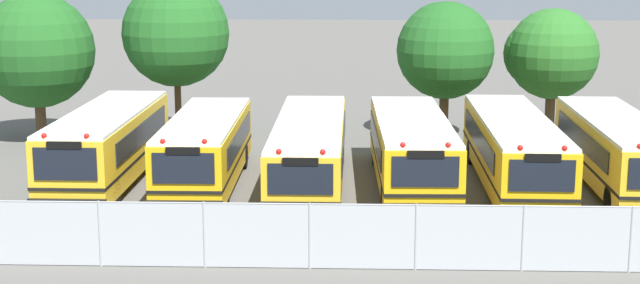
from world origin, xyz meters
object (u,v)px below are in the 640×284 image
(school_bus_0, at_px, (108,143))
(tree_0, at_px, (34,50))
(school_bus_5, at_px, (617,150))
(school_bus_4, at_px, (514,149))
(tree_2, at_px, (444,47))
(school_bus_1, at_px, (205,148))
(school_bus_3, at_px, (411,148))
(school_bus_2, at_px, (310,150))
(tree_1, at_px, (175,34))
(tree_3, at_px, (548,54))

(school_bus_0, xyz_separation_m, tree_0, (-5.07, 7.51, 2.56))
(school_bus_0, height_order, school_bus_5, school_bus_0)
(school_bus_4, distance_m, tree_2, 9.61)
(school_bus_1, relative_size, tree_0, 1.44)
(school_bus_1, distance_m, school_bus_4, 10.99)
(school_bus_3, height_order, tree_0, tree_0)
(school_bus_1, bearing_deg, school_bus_2, 179.05)
(school_bus_2, xyz_separation_m, school_bus_5, (10.92, 0.37, 0.03))
(tree_1, bearing_deg, tree_0, -176.44)
(school_bus_4, relative_size, tree_2, 1.82)
(school_bus_0, relative_size, tree_2, 1.66)
(school_bus_3, height_order, school_bus_4, school_bus_4)
(school_bus_0, bearing_deg, tree_3, -150.59)
(school_bus_4, xyz_separation_m, tree_2, (-1.72, 9.06, 2.68))
(school_bus_2, distance_m, school_bus_3, 3.65)
(school_bus_2, relative_size, school_bus_5, 1.09)
(school_bus_5, distance_m, tree_1, 19.27)
(school_bus_1, relative_size, tree_3, 1.64)
(school_bus_4, height_order, tree_2, tree_2)
(school_bus_0, distance_m, tree_3, 20.43)
(school_bus_4, bearing_deg, school_bus_5, -178.53)
(school_bus_4, xyz_separation_m, school_bus_5, (3.67, 0.05, -0.01))
(school_bus_2, distance_m, tree_3, 14.84)
(school_bus_2, xyz_separation_m, tree_1, (-6.30, 8.36, 3.34))
(school_bus_0, distance_m, school_bus_5, 18.28)
(school_bus_1, bearing_deg, tree_1, -73.45)
(school_bus_4, bearing_deg, tree_0, -20.62)
(school_bus_1, height_order, tree_1, tree_1)
(tree_1, bearing_deg, school_bus_0, -97.68)
(school_bus_0, xyz_separation_m, tree_2, (12.90, 8.91, 2.61))
(school_bus_2, xyz_separation_m, school_bus_4, (7.26, 0.31, 0.03))
(school_bus_5, distance_m, tree_0, 24.70)
(school_bus_4, bearing_deg, school_bus_2, 3.13)
(school_bus_1, distance_m, school_bus_3, 7.37)
(school_bus_1, height_order, tree_0, tree_0)
(tree_1, bearing_deg, tree_3, 6.81)
(school_bus_3, relative_size, school_bus_4, 0.93)
(school_bus_1, xyz_separation_m, school_bus_4, (10.99, 0.29, 0.00))
(tree_2, bearing_deg, school_bus_0, -145.37)
(school_bus_1, distance_m, school_bus_5, 14.66)
(school_bus_4, relative_size, school_bus_5, 1.06)
(tree_2, bearing_deg, school_bus_4, -79.28)
(school_bus_1, xyz_separation_m, school_bus_2, (3.73, -0.02, -0.03))
(tree_0, distance_m, tree_1, 6.18)
(school_bus_1, xyz_separation_m, tree_0, (-8.70, 7.95, 2.63))
(school_bus_3, height_order, tree_3, tree_3)
(school_bus_0, relative_size, school_bus_5, 0.97)
(school_bus_4, relative_size, tree_3, 1.93)
(school_bus_2, bearing_deg, school_bus_1, -0.34)
(school_bus_5, distance_m, tree_3, 10.26)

